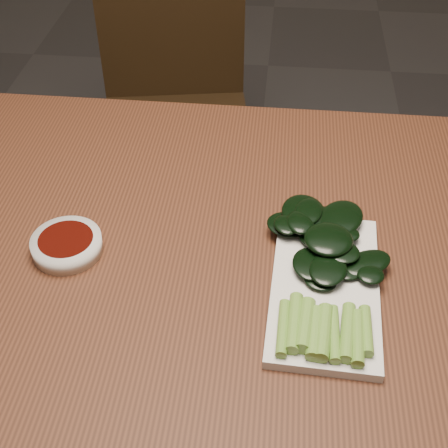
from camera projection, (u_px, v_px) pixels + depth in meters
The scene contains 5 objects.
table at pixel (225, 289), 0.93m from camera, with size 1.40×0.80×0.75m.
chair_far at pixel (175, 101), 1.70m from camera, with size 0.46×0.46×0.89m.
sauce_bowl at pixel (67, 245), 0.88m from camera, with size 0.10×0.10×0.02m.
serving_plate at pixel (325, 287), 0.82m from camera, with size 0.15×0.28×0.01m.
gai_lan at pixel (325, 256), 0.84m from camera, with size 0.19×0.30×0.03m.
Camera 1 is at (0.06, -0.62, 1.37)m, focal length 50.00 mm.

